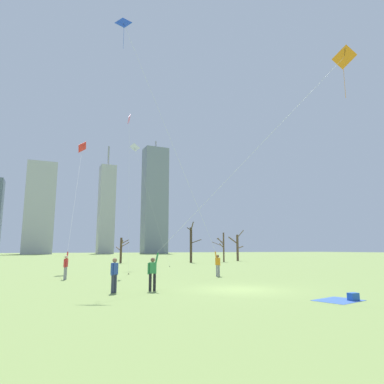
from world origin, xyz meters
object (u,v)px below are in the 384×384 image
at_px(kite_flyer_midfield_right_orange, 198,221).
at_px(distant_kite_low_near_trees_white, 137,155).
at_px(picnic_spot, 347,298).
at_px(bystander_strolling_midfield, 114,273).
at_px(kite_flyer_far_back_red, 71,231).
at_px(bare_tree_right_of_center, 191,243).
at_px(kite_flyer_midfield_center_blue, 198,213).
at_px(bare_tree_far_right_edge, 237,246).
at_px(distant_kite_high_overhead_pink, 129,129).
at_px(bare_tree_rightmost, 121,249).
at_px(bare_tree_leftmost, 223,246).

xyz_separation_m(kite_flyer_midfield_right_orange, distant_kite_low_near_trees_white, (2.76, 22.88, 9.58)).
bearing_deg(picnic_spot, distant_kite_low_near_trees_white, 92.55).
bearing_deg(distant_kite_low_near_trees_white, bystander_strolling_midfield, -107.10).
height_order(kite_flyer_far_back_red, bare_tree_right_of_center, kite_flyer_far_back_red).
bearing_deg(kite_flyer_midfield_center_blue, bare_tree_far_right_edge, 53.76).
bearing_deg(distant_kite_high_overhead_pink, picnic_spot, -77.87).
relative_size(bystander_strolling_midfield, bare_tree_rightmost, 0.43).
distance_m(kite_flyer_far_back_red, kite_flyer_midfield_right_orange, 12.68).
bearing_deg(distant_kite_high_overhead_pink, bystander_strolling_midfield, -105.29).
bearing_deg(distant_kite_low_near_trees_white, kite_flyer_midfield_center_blue, -86.99).
relative_size(picnic_spot, bare_tree_rightmost, 0.55).
distance_m(picnic_spot, bare_tree_right_of_center, 40.21).
height_order(bystander_strolling_midfield, bare_tree_far_right_edge, bare_tree_far_right_edge).
height_order(bystander_strolling_midfield, distant_kite_high_overhead_pink, distant_kite_high_overhead_pink).
xyz_separation_m(bystander_strolling_midfield, picnic_spot, (8.02, -6.30, -0.81)).
relative_size(picnic_spot, bare_tree_far_right_edge, 0.39).
height_order(kite_flyer_far_back_red, bare_tree_leftmost, kite_flyer_far_back_red).
height_order(bystander_strolling_midfield, distant_kite_low_near_trees_white, distant_kite_low_near_trees_white).
xyz_separation_m(distant_kite_low_near_trees_white, bare_tree_leftmost, (17.54, 10.69, -10.56)).
height_order(distant_kite_high_overhead_pink, bare_tree_leftmost, distant_kite_high_overhead_pink).
bearing_deg(distant_kite_low_near_trees_white, bare_tree_rightmost, 83.41).
distance_m(kite_flyer_midfield_center_blue, bare_tree_leftmost, 30.97).
distance_m(distant_kite_high_overhead_pink, bare_tree_leftmost, 29.96).
distance_m(distant_kite_high_overhead_pink, picnic_spot, 24.22).
height_order(bare_tree_right_of_center, bare_tree_rightmost, bare_tree_right_of_center).
xyz_separation_m(distant_kite_high_overhead_pink, bare_tree_right_of_center, (14.77, 18.76, -10.18)).
distance_m(picnic_spot, bare_tree_rightmost, 41.92).
relative_size(kite_flyer_midfield_right_orange, distant_kite_low_near_trees_white, 0.93).
relative_size(kite_flyer_midfield_center_blue, bare_tree_far_right_edge, 3.64).
bearing_deg(picnic_spot, bare_tree_rightmost, 89.58).
bearing_deg(bare_tree_right_of_center, kite_flyer_midfield_center_blue, -113.06).
bearing_deg(picnic_spot, kite_flyer_midfield_center_blue, 92.01).
bearing_deg(kite_flyer_midfield_right_orange, distant_kite_high_overhead_pink, 91.06).
bearing_deg(picnic_spot, kite_flyer_midfield_right_orange, 126.63).
bearing_deg(bystander_strolling_midfield, kite_flyer_midfield_right_orange, -12.62).
distance_m(bystander_strolling_midfield, distant_kite_low_near_trees_white, 26.01).
bearing_deg(bare_tree_rightmost, bystander_strolling_midfield, -103.18).
bearing_deg(kite_flyer_far_back_red, distant_kite_low_near_trees_white, 54.90).
height_order(distant_kite_high_overhead_pink, picnic_spot, distant_kite_high_overhead_pink).
xyz_separation_m(distant_kite_high_overhead_pink, picnic_spot, (4.29, -19.96, -13.03)).
bearing_deg(bare_tree_far_right_edge, bare_tree_right_of_center, -159.81).
xyz_separation_m(kite_flyer_midfield_center_blue, bare_tree_leftmost, (16.73, 25.96, -2.25)).
xyz_separation_m(kite_flyer_far_back_red, picnic_spot, (9.21, -16.98, -3.27)).
bearing_deg(distant_kite_low_near_trees_white, bare_tree_leftmost, 31.37).
bearing_deg(distant_kite_high_overhead_pink, bare_tree_right_of_center, 51.78).
height_order(bystander_strolling_midfield, bare_tree_leftmost, bare_tree_leftmost).
relative_size(kite_flyer_far_back_red, picnic_spot, 6.22).
relative_size(distant_kite_low_near_trees_white, bare_tree_leftmost, 3.09).
xyz_separation_m(bare_tree_leftmost, bare_tree_far_right_edge, (5.01, 3.71, 0.02)).
height_order(bare_tree_leftmost, bare_tree_far_right_edge, bare_tree_far_right_edge).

